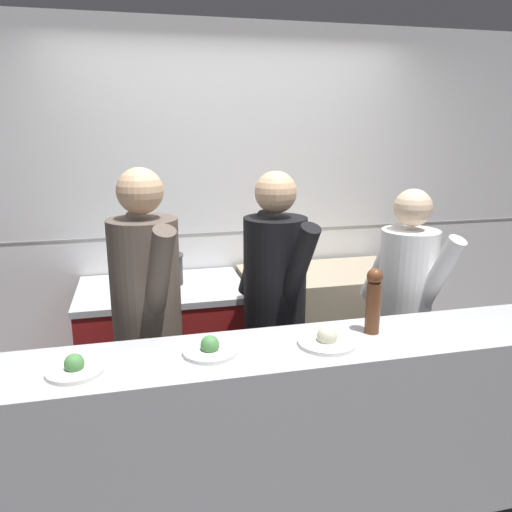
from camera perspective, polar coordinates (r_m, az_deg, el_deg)
The scene contains 14 objects.
ground_plane at distance 2.95m, azimuth 3.13°, elevation -25.64°, with size 14.00×14.00×0.00m, color #383333.
wall_back_tiled at distance 3.67m, azimuth -2.88°, elevation 5.12°, with size 8.00×0.06×2.60m.
oven_range at distance 3.48m, azimuth -10.39°, elevation -10.44°, with size 1.07×0.71×0.89m.
prep_counter at distance 3.69m, azimuth 7.42°, elevation -8.67°, with size 1.12×0.65×0.91m.
pass_counter at distance 2.49m, azimuth 5.77°, elevation -20.33°, with size 2.83×0.45×0.98m.
stock_pot at distance 3.34m, azimuth -10.29°, elevation -1.42°, with size 0.24×0.24×0.20m.
mixing_bowl_steel at distance 3.41m, azimuth 3.43°, elevation -1.38°, with size 0.25×0.25×0.11m.
plated_dish_main at distance 2.11m, azimuth -20.02°, elevation -11.94°, with size 0.22×0.22×0.08m.
plated_dish_appetiser at distance 2.15m, azimuth -5.28°, elevation -10.54°, with size 0.23×0.23×0.08m.
plated_dish_dessert at distance 2.24m, azimuth 8.10°, elevation -9.48°, with size 0.26×0.26×0.09m.
pepper_mill at distance 2.35m, azimuth 13.28°, elevation -4.85°, with size 0.07×0.07×0.31m.
chef_head_cook at distance 2.64m, azimuth -12.31°, elevation -6.83°, with size 0.43×0.74×1.72m.
chef_sous at distance 2.78m, azimuth 2.13°, elevation -5.83°, with size 0.43×0.73×1.68m.
chef_line at distance 3.03m, azimuth 16.64°, elevation -5.89°, with size 0.41×0.68×1.58m.
Camera 1 is at (-0.67, -2.15, 1.91)m, focal length 35.00 mm.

